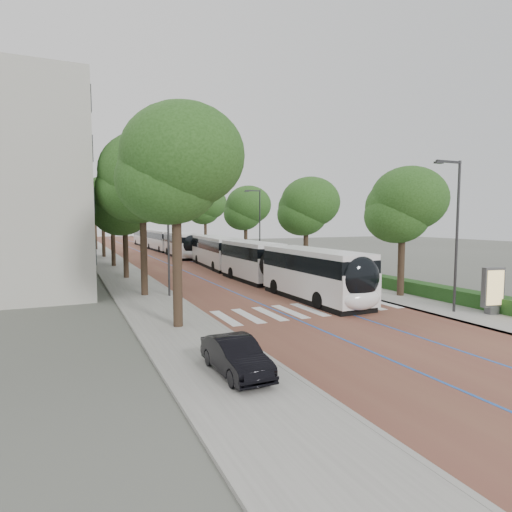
{
  "coord_description": "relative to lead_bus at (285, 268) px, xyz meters",
  "views": [
    {
      "loc": [
        -12.19,
        -19.28,
        5.1
      ],
      "look_at": [
        0.46,
        8.87,
        2.4
      ],
      "focal_mm": 30.0,
      "sensor_mm": 36.0,
      "label": 1
    }
  ],
  "objects": [
    {
      "name": "ground",
      "position": [
        -1.89,
        -7.11,
        -1.63
      ],
      "size": [
        160.0,
        160.0,
        0.0
      ],
      "primitive_type": "plane",
      "color": "#51544C",
      "rests_on": "ground"
    },
    {
      "name": "trees_right",
      "position": [
        5.81,
        18.19,
        4.63
      ],
      "size": [
        5.96,
        47.42,
        9.4
      ],
      "color": "black",
      "rests_on": "ground"
    },
    {
      "name": "lead_bus",
      "position": [
        0.0,
        0.0,
        0.0
      ],
      "size": [
        2.7,
        18.42,
        3.2
      ],
      "rotation": [
        0.0,
        0.0,
        0.01
      ],
      "color": "black",
      "rests_on": "ground"
    },
    {
      "name": "sidewalk_right",
      "position": [
        5.61,
        32.89,
        -1.57
      ],
      "size": [
        4.0,
        140.0,
        0.12
      ],
      "primitive_type": "cube",
      "color": "gray",
      "rests_on": "ground"
    },
    {
      "name": "trees_left",
      "position": [
        -9.39,
        19.19,
        5.4
      ],
      "size": [
        6.25,
        60.8,
        10.06
      ],
      "color": "black",
      "rests_on": "ground"
    },
    {
      "name": "bus_queued_0",
      "position": [
        0.45,
        15.95,
        -0.0
      ],
      "size": [
        3.34,
        12.54,
        3.2
      ],
      "rotation": [
        0.0,
        0.0,
        -0.07
      ],
      "color": "white",
      "rests_on": "ground"
    },
    {
      "name": "bus_queued_1",
      "position": [
        0.14,
        29.12,
        -0.0
      ],
      "size": [
        2.89,
        12.47,
        3.2
      ],
      "rotation": [
        0.0,
        0.0,
        -0.03
      ],
      "color": "white",
      "rests_on": "ground"
    },
    {
      "name": "parked_car",
      "position": [
        -9.18,
        -13.93,
        -0.92
      ],
      "size": [
        1.33,
        3.6,
        1.18
      ],
      "primitive_type": "imported",
      "rotation": [
        0.0,
        0.0,
        0.02
      ],
      "color": "black",
      "rests_on": "sidewalk_left"
    },
    {
      "name": "streetlight_far",
      "position": [
        4.73,
        14.89,
        3.19
      ],
      "size": [
        1.82,
        0.2,
        8.0
      ],
      "color": "#303133",
      "rests_on": "sidewalk_right"
    },
    {
      "name": "bus_queued_2",
      "position": [
        0.09,
        41.51,
        -0.0
      ],
      "size": [
        2.85,
        12.46,
        3.2
      ],
      "rotation": [
        0.0,
        0.0,
        0.03
      ],
      "color": "white",
      "rests_on": "ground"
    },
    {
      "name": "bus_queued_3",
      "position": [
        0.01,
        55.76,
        -0.0
      ],
      "size": [
        2.66,
        12.42,
        3.2
      ],
      "rotation": [
        0.0,
        0.0,
        0.01
      ],
      "color": "white",
      "rests_on": "ground"
    },
    {
      "name": "lane_line_right",
      "position": [
        -0.29,
        32.89,
        -1.6
      ],
      "size": [
        0.12,
        126.0,
        0.01
      ],
      "primitive_type": "cube",
      "color": "#2253AB",
      "rests_on": "road"
    },
    {
      "name": "sidewalk_left",
      "position": [
        -9.39,
        32.89,
        -1.57
      ],
      "size": [
        4.0,
        140.0,
        0.12
      ],
      "primitive_type": "cube",
      "color": "gray",
      "rests_on": "ground"
    },
    {
      "name": "lane_line_left",
      "position": [
        -3.49,
        32.89,
        -1.6
      ],
      "size": [
        0.12,
        126.0,
        0.01
      ],
      "primitive_type": "cube",
      "color": "#2253AB",
      "rests_on": "road"
    },
    {
      "name": "road",
      "position": [
        -1.89,
        32.89,
        -1.62
      ],
      "size": [
        11.0,
        140.0,
        0.02
      ],
      "primitive_type": "cube",
      "color": "brown",
      "rests_on": "ground"
    },
    {
      "name": "hedge",
      "position": [
        7.21,
        -7.11,
        -1.11
      ],
      "size": [
        1.2,
        14.0,
        0.8
      ],
      "primitive_type": "cube",
      "color": "#194317",
      "rests_on": "sidewalk_right"
    },
    {
      "name": "lamp_post_left",
      "position": [
        -7.99,
        0.89,
        2.49
      ],
      "size": [
        0.14,
        0.14,
        8.0
      ],
      "primitive_type": "cylinder",
      "color": "#303133",
      "rests_on": "sidewalk_left"
    },
    {
      "name": "kerb_right",
      "position": [
        3.71,
        32.89,
        -1.57
      ],
      "size": [
        0.2,
        140.0,
        0.14
      ],
      "primitive_type": "cube",
      "color": "gray",
      "rests_on": "ground"
    },
    {
      "name": "ad_panel",
      "position": [
        6.25,
        -11.35,
        -0.22
      ],
      "size": [
        1.22,
        0.55,
        2.45
      ],
      "rotation": [
        0.0,
        0.0,
        -0.19
      ],
      "color": "#59595B",
      "rests_on": "sidewalk_right"
    },
    {
      "name": "streetlight_near",
      "position": [
        4.73,
        -10.11,
        3.19
      ],
      "size": [
        1.82,
        0.2,
        8.0
      ],
      "color": "#303133",
      "rests_on": "sidewalk_right"
    },
    {
      "name": "kerb_left",
      "position": [
        -7.49,
        32.89,
        -1.57
      ],
      "size": [
        0.2,
        140.0,
        0.14
      ],
      "primitive_type": "cube",
      "color": "gray",
      "rests_on": "ground"
    },
    {
      "name": "zebra_crossing",
      "position": [
        -1.69,
        -6.11,
        -1.6
      ],
      "size": [
        10.55,
        3.6,
        0.01
      ],
      "color": "silver",
      "rests_on": "ground"
    }
  ]
}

